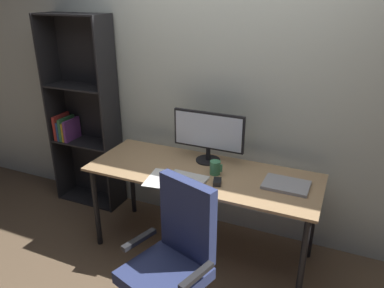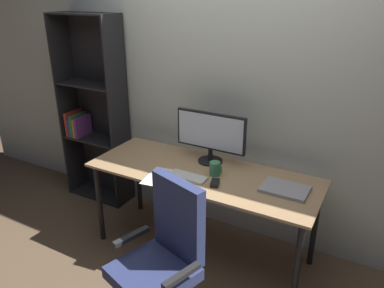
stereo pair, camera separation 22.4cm
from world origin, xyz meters
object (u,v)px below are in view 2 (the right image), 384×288
at_px(monitor, 211,134).
at_px(office_chair, 163,266).
at_px(desk, 202,181).
at_px(bookshelf, 94,113).
at_px(keyboard, 188,177).
at_px(coffee_mug, 215,169).
at_px(mouse, 215,183).
at_px(laptop, 285,189).

xyz_separation_m(monitor, office_chair, (0.15, -0.96, -0.52)).
bearing_deg(monitor, desk, -81.06).
bearing_deg(office_chair, bookshelf, 161.83).
height_order(desk, keyboard, keyboard).
xyz_separation_m(monitor, coffee_mug, (0.14, -0.19, -0.19)).
height_order(monitor, mouse, monitor).
xyz_separation_m(coffee_mug, office_chair, (0.02, -0.77, -0.33)).
height_order(monitor, bookshelf, bookshelf).
bearing_deg(coffee_mug, desk, -179.92).
bearing_deg(mouse, monitor, 105.41).
distance_m(mouse, office_chair, 0.69).
height_order(desk, bookshelf, bookshelf).
bearing_deg(coffee_mug, monitor, 124.83).
bearing_deg(keyboard, laptop, 14.68).
bearing_deg(bookshelf, mouse, -16.93).
bearing_deg(bookshelf, coffee_mug, -12.65).
height_order(monitor, office_chair, monitor).
relative_size(monitor, keyboard, 2.02).
height_order(laptop, office_chair, office_chair).
height_order(desk, mouse, mouse).
height_order(mouse, coffee_mug, coffee_mug).
bearing_deg(monitor, office_chair, -80.95).
bearing_deg(monitor, keyboard, -93.35).
relative_size(desk, office_chair, 1.77).
distance_m(desk, coffee_mug, 0.17).
relative_size(mouse, coffee_mug, 0.91).
distance_m(monitor, keyboard, 0.41).
height_order(office_chair, bookshelf, bookshelf).
relative_size(monitor, bookshelf, 0.32).
bearing_deg(office_chair, keyboard, 123.26).
height_order(monitor, coffee_mug, monitor).
xyz_separation_m(keyboard, bookshelf, (-1.34, 0.47, 0.16)).
xyz_separation_m(coffee_mug, laptop, (0.53, 0.03, -0.04)).
xyz_separation_m(desk, bookshelf, (-1.39, 0.34, 0.24)).
height_order(monitor, laptop, monitor).
distance_m(desk, keyboard, 0.17).
bearing_deg(bookshelf, monitor, -5.91).
xyz_separation_m(desk, monitor, (-0.03, 0.19, 0.32)).
bearing_deg(mouse, bookshelf, 147.12).
bearing_deg(mouse, desk, 125.09).
height_order(coffee_mug, laptop, coffee_mug).
height_order(keyboard, laptop, laptop).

